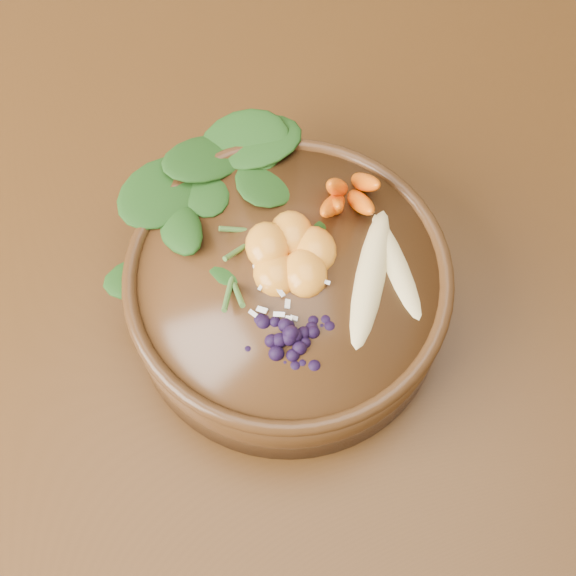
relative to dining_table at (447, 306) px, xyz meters
name	(u,v)px	position (x,y,z in m)	size (l,w,h in m)	color
ground	(382,462)	(0.00, 0.00, -0.66)	(4.00, 4.00, 0.00)	#381E0F
dining_table	(447,306)	(0.00, 0.00, 0.00)	(1.60, 0.90, 0.75)	#331C0C
stoneware_bowl	(288,293)	(-0.17, -0.02, 0.13)	(0.28, 0.28, 0.07)	#3F2611
kale_heap	(239,201)	(-0.20, 0.04, 0.19)	(0.18, 0.16, 0.04)	#1D4514
carrot_cluster	(350,175)	(-0.11, 0.04, 0.21)	(0.06, 0.06, 0.08)	orange
banana_halves	(385,264)	(-0.09, -0.03, 0.18)	(0.09, 0.15, 0.03)	#E0CC84
mandarin_cluster	(291,247)	(-0.17, 0.00, 0.18)	(0.08, 0.09, 0.03)	orange
blueberry_pile	(290,327)	(-0.18, -0.08, 0.19)	(0.13, 0.10, 0.04)	black
coconut_flakes	(290,292)	(-0.17, -0.04, 0.17)	(0.09, 0.07, 0.01)	white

